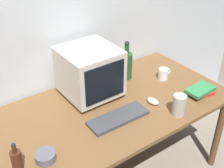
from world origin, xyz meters
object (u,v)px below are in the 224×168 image
(bottle_tall, at_px, (126,65))
(computer_mouse, at_px, (153,101))
(book_stack, at_px, (200,91))
(keyboard, at_px, (118,118))
(crt_monitor, at_px, (90,72))
(cd_spindle, at_px, (45,156))
(metal_canister, at_px, (179,105))
(mug, at_px, (164,74))
(bottle_short, at_px, (16,159))

(bottle_tall, bearing_deg, computer_mouse, -99.26)
(computer_mouse, bearing_deg, book_stack, -23.95)
(book_stack, bearing_deg, keyboard, 170.39)
(bottle_tall, bearing_deg, keyboard, -133.52)
(crt_monitor, xyz_separation_m, keyboard, (-0.01, -0.35, -0.18))
(cd_spindle, bearing_deg, metal_canister, -8.93)
(metal_canister, bearing_deg, crt_monitor, 122.85)
(bottle_tall, xyz_separation_m, metal_canister, (-0.01, -0.59, -0.05))
(computer_mouse, relative_size, mug, 0.83)
(metal_canister, bearing_deg, cd_spindle, 171.07)
(crt_monitor, xyz_separation_m, cd_spindle, (-0.55, -0.40, -0.17))
(bottle_tall, distance_m, bottle_short, 1.15)
(metal_canister, bearing_deg, bottle_tall, 88.90)
(crt_monitor, height_order, bottle_tall, crt_monitor)
(mug, distance_m, cd_spindle, 1.18)
(bottle_tall, relative_size, bottle_short, 1.79)
(crt_monitor, height_order, book_stack, crt_monitor)
(computer_mouse, xyz_separation_m, mug, (0.30, 0.21, 0.03))
(keyboard, bearing_deg, cd_spindle, -173.78)
(computer_mouse, bearing_deg, metal_canister, -81.36)
(bottle_short, bearing_deg, cd_spindle, -10.85)
(mug, bearing_deg, keyboard, -161.30)
(crt_monitor, xyz_separation_m, metal_canister, (0.35, -0.55, -0.12))
(keyboard, bearing_deg, bottle_short, -177.23)
(crt_monitor, height_order, computer_mouse, crt_monitor)
(cd_spindle, bearing_deg, book_stack, -3.01)
(keyboard, height_order, book_stack, book_stack)
(crt_monitor, bearing_deg, keyboard, -91.35)
(bottle_tall, bearing_deg, crt_monitor, -173.97)
(crt_monitor, relative_size, bottle_short, 2.16)
(bottle_short, bearing_deg, computer_mouse, 1.29)
(book_stack, bearing_deg, cd_spindle, 176.99)
(bottle_tall, height_order, bottle_short, bottle_tall)
(computer_mouse, bearing_deg, bottle_short, 174.70)
(cd_spindle, bearing_deg, computer_mouse, 3.41)
(keyboard, relative_size, cd_spindle, 3.50)
(keyboard, xyz_separation_m, bottle_short, (-0.69, -0.02, 0.06))
(computer_mouse, xyz_separation_m, book_stack, (0.37, -0.12, 0.01))
(computer_mouse, distance_m, cd_spindle, 0.86)
(computer_mouse, distance_m, metal_canister, 0.21)
(bottle_tall, relative_size, mug, 2.71)
(crt_monitor, distance_m, mug, 0.64)
(book_stack, height_order, cd_spindle, book_stack)
(cd_spindle, bearing_deg, bottle_short, 169.15)
(metal_canister, bearing_deg, bottle_short, 170.80)
(computer_mouse, bearing_deg, bottle_tall, 74.15)
(book_stack, distance_m, cd_spindle, 1.23)
(mug, bearing_deg, bottle_short, -170.06)
(keyboard, height_order, bottle_short, bottle_short)
(keyboard, xyz_separation_m, metal_canister, (0.36, -0.19, 0.06))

